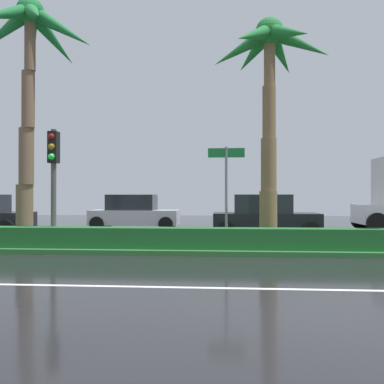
{
  "coord_description": "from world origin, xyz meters",
  "views": [
    {
      "loc": [
        -1.43,
        -5.95,
        1.7
      ],
      "look_at": [
        -2.88,
        12.47,
        1.83
      ],
      "focal_mm": 40.71,
      "sensor_mm": 36.0,
      "label": 1
    }
  ],
  "objects_px": {
    "palm_tree_mid_left": "(30,56)",
    "car_in_traffic_third": "(265,216)",
    "car_in_traffic_second": "(134,213)",
    "street_name_sign": "(226,182)",
    "palm_tree_centre_left": "(269,70)",
    "traffic_signal_median_left": "(53,165)"
  },
  "relations": [
    {
      "from": "palm_tree_mid_left",
      "to": "car_in_traffic_third",
      "type": "distance_m",
      "value": 10.64
    },
    {
      "from": "palm_tree_centre_left",
      "to": "street_name_sign",
      "type": "height_order",
      "value": "palm_tree_centre_left"
    },
    {
      "from": "palm_tree_mid_left",
      "to": "traffic_signal_median_left",
      "type": "height_order",
      "value": "palm_tree_mid_left"
    },
    {
      "from": "palm_tree_centre_left",
      "to": "traffic_signal_median_left",
      "type": "bearing_deg",
      "value": -169.32
    },
    {
      "from": "street_name_sign",
      "to": "car_in_traffic_third",
      "type": "distance_m",
      "value": 5.37
    },
    {
      "from": "palm_tree_mid_left",
      "to": "car_in_traffic_second",
      "type": "height_order",
      "value": "palm_tree_mid_left"
    },
    {
      "from": "palm_tree_mid_left",
      "to": "street_name_sign",
      "type": "height_order",
      "value": "palm_tree_mid_left"
    },
    {
      "from": "car_in_traffic_second",
      "to": "palm_tree_centre_left",
      "type": "bearing_deg",
      "value": -50.08
    },
    {
      "from": "car_in_traffic_third",
      "to": "car_in_traffic_second",
      "type": "bearing_deg",
      "value": 153.6
    },
    {
      "from": "car_in_traffic_second",
      "to": "car_in_traffic_third",
      "type": "distance_m",
      "value": 6.82
    },
    {
      "from": "palm_tree_mid_left",
      "to": "palm_tree_centre_left",
      "type": "bearing_deg",
      "value": -0.03
    },
    {
      "from": "palm_tree_mid_left",
      "to": "car_in_traffic_second",
      "type": "relative_size",
      "value": 1.9
    },
    {
      "from": "palm_tree_centre_left",
      "to": "car_in_traffic_second",
      "type": "distance_m",
      "value": 10.42
    },
    {
      "from": "palm_tree_mid_left",
      "to": "traffic_signal_median_left",
      "type": "distance_m",
      "value": 4.19
    },
    {
      "from": "palm_tree_mid_left",
      "to": "car_in_traffic_third",
      "type": "relative_size",
      "value": 1.9
    },
    {
      "from": "palm_tree_centre_left",
      "to": "palm_tree_mid_left",
      "type": "bearing_deg",
      "value": 179.97
    },
    {
      "from": "palm_tree_mid_left",
      "to": "palm_tree_centre_left",
      "type": "height_order",
      "value": "palm_tree_mid_left"
    },
    {
      "from": "traffic_signal_median_left",
      "to": "palm_tree_mid_left",
      "type": "bearing_deg",
      "value": 136.61
    },
    {
      "from": "palm_tree_mid_left",
      "to": "palm_tree_centre_left",
      "type": "distance_m",
      "value": 7.96
    },
    {
      "from": "traffic_signal_median_left",
      "to": "street_name_sign",
      "type": "height_order",
      "value": "traffic_signal_median_left"
    },
    {
      "from": "palm_tree_mid_left",
      "to": "palm_tree_centre_left",
      "type": "relative_size",
      "value": 1.13
    },
    {
      "from": "car_in_traffic_second",
      "to": "car_in_traffic_third",
      "type": "relative_size",
      "value": 1.0
    }
  ]
}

